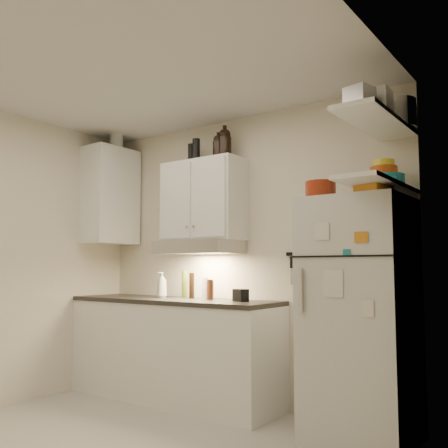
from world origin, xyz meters
The scene contains 34 objects.
ceiling centered at (0.00, 0.00, 2.61)m, with size 3.20×3.00×0.02m, color silver.
back_wall centered at (0.00, 1.51, 1.30)m, with size 3.20×0.02×2.60m, color beige.
right_wall centered at (1.61, 0.00, 1.30)m, with size 0.02×3.00×2.60m, color beige.
base_cabinet centered at (-0.55, 1.20, 0.44)m, with size 2.10×0.60×0.88m, color white.
countertop centered at (-0.55, 1.20, 0.90)m, with size 2.10×0.62×0.04m, color #2B2825.
upper_cabinet centered at (-0.30, 1.33, 1.83)m, with size 0.80×0.33×0.75m, color white.
side_cabinet centered at (-1.44, 1.20, 1.95)m, with size 0.33×0.55×1.00m, color white.
range_hood centered at (-0.30, 1.27, 1.39)m, with size 0.76×0.46×0.12m, color silver.
fridge centered at (1.25, 1.16, 0.85)m, with size 0.70×0.68×1.70m, color silver.
shelf_hi centered at (1.45, 1.02, 2.20)m, with size 0.30×0.95×0.03m, color white.
shelf_lo centered at (1.45, 1.02, 1.76)m, with size 0.30×0.95×0.03m, color white.
knife_strip centered at (0.70, 1.49, 1.32)m, with size 0.42×0.02×0.03m, color black.
dutch_oven centered at (1.03, 1.01, 1.76)m, with size 0.22×0.22×0.13m, color maroon.
book_stack centered at (1.45, 0.93, 1.74)m, with size 0.17×0.22×0.07m, color orange.
spice_jar centered at (1.33, 1.03, 1.76)m, with size 0.07×0.07×0.11m, color silver.
stock_pot centered at (1.49, 1.34, 2.32)m, with size 0.29×0.29×0.21m, color silver.
tin_a centered at (1.45, 1.00, 2.31)m, with size 0.20×0.18×0.20m, color #AAAAAD.
tin_b centered at (1.43, 0.77, 2.29)m, with size 0.16×0.16×0.16m, color #AAAAAD.
bowl_teal centered at (1.43, 1.28, 1.82)m, with size 0.24×0.24×0.10m, color teal.
bowl_orange centered at (1.42, 1.26, 1.90)m, with size 0.19×0.19×0.06m, color #C54B12.
bowl_yellow centered at (1.42, 1.26, 1.95)m, with size 0.15×0.15×0.05m, color yellow.
plates centered at (1.44, 1.10, 1.80)m, with size 0.22×0.22×0.06m, color teal.
growler_a centered at (-0.12, 1.32, 2.31)m, with size 0.10×0.10×0.23m, color black, non-canonical shape.
growler_b centered at (-0.07, 1.35, 2.34)m, with size 0.12×0.12×0.29m, color black, non-canonical shape.
thermos_a centered at (-0.34, 1.27, 2.30)m, with size 0.07×0.07×0.21m, color black.
thermos_b centered at (-0.47, 1.36, 2.30)m, with size 0.07×0.07×0.20m, color black.
side_jar centered at (-1.38, 1.22, 2.54)m, with size 0.14×0.14×0.18m, color silver.
soap_bottle centered at (-0.72, 1.23, 1.06)m, with size 0.10×0.10×0.27m, color white.
pepper_mill centered at (-0.15, 1.24, 1.01)m, with size 0.06×0.06×0.18m, color brown.
oil_bottle centered at (-0.52, 1.32, 1.05)m, with size 0.05×0.05×0.26m, color #4A5A16.
vinegar_bottle centered at (-0.40, 1.29, 1.04)m, with size 0.05×0.05×0.24m, color black.
clear_bottle centered at (-0.27, 1.33, 1.02)m, with size 0.06×0.06×0.19m, color silver.
red_jar centered at (-0.24, 1.35, 1.00)m, with size 0.08×0.08×0.16m, color maroon.
caddy centered at (0.19, 1.23, 0.97)m, with size 0.12×0.09×0.10m, color black.
Camera 1 is at (2.56, -2.30, 1.21)m, focal length 40.00 mm.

